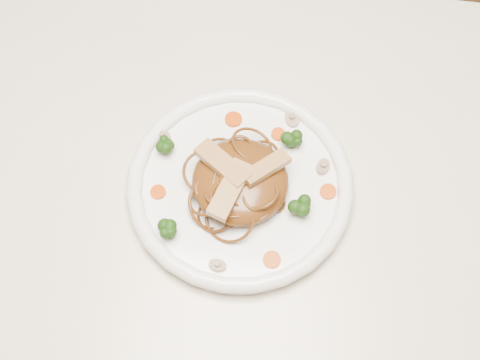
# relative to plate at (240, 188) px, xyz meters

# --- Properties ---
(ground) EXTENTS (4.00, 4.00, 0.00)m
(ground) POSITION_rel_plate_xyz_m (-0.01, -0.05, -0.76)
(ground) COLOR brown
(ground) RESTS_ON ground
(table) EXTENTS (1.20, 0.80, 0.75)m
(table) POSITION_rel_plate_xyz_m (-0.01, -0.05, -0.11)
(table) COLOR beige
(table) RESTS_ON ground
(plate) EXTENTS (0.32, 0.32, 0.02)m
(plate) POSITION_rel_plate_xyz_m (0.00, 0.00, 0.00)
(plate) COLOR white
(plate) RESTS_ON table
(noodle_mound) EXTENTS (0.13, 0.13, 0.04)m
(noodle_mound) POSITION_rel_plate_xyz_m (0.00, -0.00, 0.03)
(noodle_mound) COLOR #593610
(noodle_mound) RESTS_ON plate
(chicken_a) EXTENTS (0.06, 0.06, 0.01)m
(chicken_a) POSITION_rel_plate_xyz_m (0.03, 0.01, 0.05)
(chicken_a) COLOR tan
(chicken_a) RESTS_ON noodle_mound
(chicken_b) EXTENTS (0.08, 0.07, 0.01)m
(chicken_b) POSITION_rel_plate_xyz_m (-0.02, 0.00, 0.05)
(chicken_b) COLOR tan
(chicken_b) RESTS_ON noodle_mound
(chicken_c) EXTENTS (0.05, 0.08, 0.01)m
(chicken_c) POSITION_rel_plate_xyz_m (-0.01, -0.03, 0.05)
(chicken_c) COLOR tan
(chicken_c) RESTS_ON noodle_mound
(broccoli_0) EXTENTS (0.03, 0.03, 0.03)m
(broccoli_0) POSITION_rel_plate_xyz_m (0.06, 0.07, 0.02)
(broccoli_0) COLOR #1E440E
(broccoli_0) RESTS_ON plate
(broccoli_1) EXTENTS (0.03, 0.03, 0.03)m
(broccoli_1) POSITION_rel_plate_xyz_m (-0.10, 0.04, 0.02)
(broccoli_1) COLOR #1E440E
(broccoli_1) RESTS_ON plate
(broccoli_2) EXTENTS (0.03, 0.03, 0.03)m
(broccoli_2) POSITION_rel_plate_xyz_m (-0.07, -0.08, 0.02)
(broccoli_2) COLOR #1E440E
(broccoli_2) RESTS_ON plate
(broccoli_3) EXTENTS (0.03, 0.03, 0.03)m
(broccoli_3) POSITION_rel_plate_xyz_m (0.08, -0.02, 0.02)
(broccoli_3) COLOR #1E440E
(broccoli_3) RESTS_ON plate
(carrot_0) EXTENTS (0.02, 0.02, 0.00)m
(carrot_0) POSITION_rel_plate_xyz_m (0.04, 0.08, 0.01)
(carrot_0) COLOR #D24F07
(carrot_0) RESTS_ON plate
(carrot_1) EXTENTS (0.02, 0.02, 0.00)m
(carrot_1) POSITION_rel_plate_xyz_m (-0.10, -0.03, 0.01)
(carrot_1) COLOR #D24F07
(carrot_1) RESTS_ON plate
(carrot_2) EXTENTS (0.03, 0.03, 0.00)m
(carrot_2) POSITION_rel_plate_xyz_m (0.11, 0.01, 0.01)
(carrot_2) COLOR #D24F07
(carrot_2) RESTS_ON plate
(carrot_3) EXTENTS (0.03, 0.03, 0.00)m
(carrot_3) POSITION_rel_plate_xyz_m (-0.02, 0.09, 0.01)
(carrot_3) COLOR #D24F07
(carrot_3) RESTS_ON plate
(carrot_4) EXTENTS (0.02, 0.02, 0.00)m
(carrot_4) POSITION_rel_plate_xyz_m (0.05, -0.09, 0.01)
(carrot_4) COLOR #D24F07
(carrot_4) RESTS_ON plate
(mushroom_0) EXTENTS (0.02, 0.02, 0.01)m
(mushroom_0) POSITION_rel_plate_xyz_m (-0.01, -0.11, 0.01)
(mushroom_0) COLOR tan
(mushroom_0) RESTS_ON plate
(mushroom_1) EXTENTS (0.03, 0.03, 0.01)m
(mushroom_1) POSITION_rel_plate_xyz_m (0.10, 0.04, 0.01)
(mushroom_1) COLOR tan
(mushroom_1) RESTS_ON plate
(mushroom_2) EXTENTS (0.03, 0.03, 0.01)m
(mushroom_2) POSITION_rel_plate_xyz_m (-0.11, 0.05, 0.01)
(mushroom_2) COLOR tan
(mushroom_2) RESTS_ON plate
(mushroom_3) EXTENTS (0.03, 0.03, 0.01)m
(mushroom_3) POSITION_rel_plate_xyz_m (0.05, 0.10, 0.01)
(mushroom_3) COLOR tan
(mushroom_3) RESTS_ON plate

